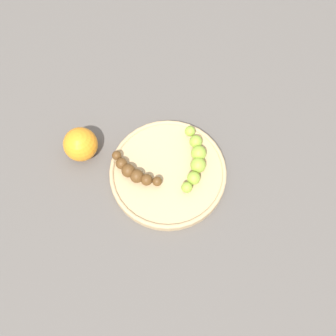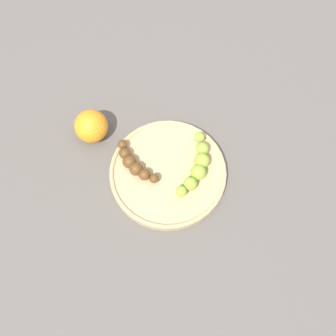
# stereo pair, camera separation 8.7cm
# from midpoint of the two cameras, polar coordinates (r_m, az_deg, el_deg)

# --- Properties ---
(ground_plane) EXTENTS (2.40, 2.40, 0.00)m
(ground_plane) POSITION_cam_midpoint_polar(r_m,az_deg,el_deg) (0.90, -2.73, -1.28)
(ground_plane) COLOR #56514C
(fruit_bowl) EXTENTS (0.26, 0.26, 0.02)m
(fruit_bowl) POSITION_cam_midpoint_polar(r_m,az_deg,el_deg) (0.89, -2.77, -0.98)
(fruit_bowl) COLOR tan
(fruit_bowl) RESTS_ON ground_plane
(banana_green) EXTENTS (0.08, 0.15, 0.03)m
(banana_green) POSITION_cam_midpoint_polar(r_m,az_deg,el_deg) (0.88, 1.11, 0.97)
(banana_green) COLOR #8CAD38
(banana_green) RESTS_ON fruit_bowl
(banana_overripe) EXTENTS (0.13, 0.05, 0.03)m
(banana_overripe) POSITION_cam_midpoint_polar(r_m,az_deg,el_deg) (0.87, -7.67, -0.87)
(banana_overripe) COLOR #593819
(banana_overripe) RESTS_ON fruit_bowl
(orange_fruit) EXTENTS (0.08, 0.08, 0.08)m
(orange_fruit) POSITION_cam_midpoint_polar(r_m,az_deg,el_deg) (0.92, -14.86, 2.94)
(orange_fruit) COLOR orange
(orange_fruit) RESTS_ON ground_plane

